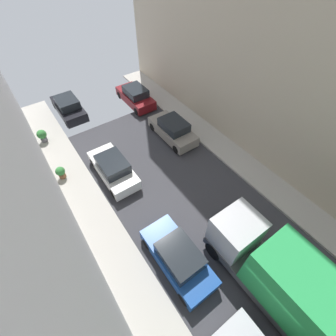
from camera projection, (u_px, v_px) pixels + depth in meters
ground at (269, 292)px, 10.86m from camera, size 32.00×32.00×0.00m
sidewalk_right at (330, 233)px, 12.70m from camera, size 2.00×44.00×0.15m
parked_car_left_3 at (178, 257)px, 11.19m from camera, size 1.78×4.20×1.57m
parked_car_left_4 at (113, 168)px, 14.94m from camera, size 1.78×4.20×1.57m
parked_car_left_5 at (69, 107)px, 19.45m from camera, size 1.78×4.20×1.57m
parked_car_right_1 at (173, 130)px, 17.51m from camera, size 1.78×4.20×1.57m
parked_car_right_2 at (136, 96)px, 20.55m from camera, size 1.78×4.20×1.57m
delivery_truck at (283, 279)px, 9.53m from camera, size 2.26×6.60×3.38m
potted_plant_1 at (61, 172)px, 14.86m from camera, size 0.58×0.58×0.87m
potted_plant_4 at (42, 135)px, 17.12m from camera, size 0.67×0.67×0.98m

